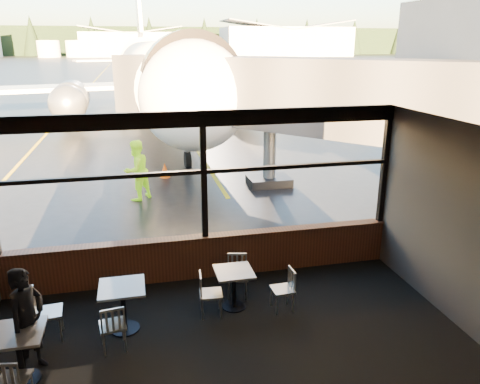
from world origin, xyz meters
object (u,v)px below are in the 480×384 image
object	(u,v)px
chair_left_s	(13,381)
cone_wing	(95,120)
chair_near_e	(282,290)
chair_mid_s	(113,326)
chair_near_w	(211,294)
passenger	(28,321)
cafe_table_left	(20,357)
ground_crew	(136,170)
chair_mid_w	(48,313)
airliner	(155,30)
cafe_table_mid	(124,308)
cafe_table_near	(234,289)
chair_near_n	(237,277)
cone_nose	(165,170)
jet_bridge	(288,122)

from	to	relation	value
chair_left_s	cone_wing	size ratio (longest dim) A/B	1.52
chair_near_e	chair_mid_s	bearing A→B (deg)	97.25
chair_near_w	passenger	world-z (taller)	passenger
chair_mid_s	passenger	distance (m)	1.26
cafe_table_left	ground_crew	distance (m)	8.42
chair_near_w	chair_mid_w	xyz separation A→B (m)	(-2.74, -0.09, 0.05)
airliner	cafe_table_mid	xyz separation A→B (m)	(-1.99, -22.97, -5.08)
airliner	cafe_table_near	size ratio (longest dim) A/B	47.81
cafe_table_near	cafe_table_mid	world-z (taller)	cafe_table_mid
cafe_table_mid	chair_near_w	bearing A→B (deg)	4.77
cafe_table_near	chair_mid_s	distance (m)	2.29
chair_mid_w	chair_left_s	size ratio (longest dim) A/B	1.11
airliner	chair_mid_s	world-z (taller)	airliner
cafe_table_near	chair_mid_w	distance (m)	3.21
airliner	chair_near_n	bearing A→B (deg)	-91.52
chair_near_w	chair_near_n	bearing A→B (deg)	136.45
chair_near_n	passenger	distance (m)	3.76
passenger	cafe_table_mid	bearing A→B (deg)	-27.35
ground_crew	cone_nose	distance (m)	2.70
chair_near_n	ground_crew	size ratio (longest dim) A/B	0.45
chair_near_w	chair_left_s	bearing A→B (deg)	-55.51
cafe_table_left	chair_near_n	bearing A→B (deg)	24.91
chair_mid_s	chair_left_s	distance (m)	1.62
chair_near_n	cone_nose	distance (m)	8.99
jet_bridge	cafe_table_near	bearing A→B (deg)	-115.65
passenger	ground_crew	bearing A→B (deg)	20.49
chair_near_n	jet_bridge	bearing A→B (deg)	-104.32
cafe_table_near	ground_crew	bearing A→B (deg)	103.21
cafe_table_left	passenger	size ratio (longest dim) A/B	0.49
chair_near_w	passenger	distance (m)	3.02
passenger	cone_nose	distance (m)	10.75
cafe_table_mid	ground_crew	bearing A→B (deg)	87.13
cafe_table_near	chair_near_n	world-z (taller)	chair_near_n
cone_nose	cone_wing	bearing A→B (deg)	104.27
cafe_table_near	cone_nose	world-z (taller)	cafe_table_near
cafe_table_near	cone_nose	bearing A→B (deg)	93.71
chair_near_e	chair_near_n	world-z (taller)	chair_near_n
cafe_table_left	cafe_table_mid	bearing A→B (deg)	34.81
airliner	jet_bridge	xyz separation A→B (m)	(3.27, -15.85, -3.19)
cafe_table_left	chair_near_n	xyz separation A→B (m)	(3.58, 1.66, 0.01)
jet_bridge	ground_crew	size ratio (longest dim) A/B	5.59
cafe_table_near	chair_near_w	size ratio (longest dim) A/B	0.90
chair_left_s	cone_nose	distance (m)	11.49
chair_mid_s	chair_mid_w	xyz separation A→B (m)	(-1.05, 0.54, 0.05)
airliner	chair_left_s	world-z (taller)	airliner
chair_near_e	cafe_table_mid	bearing A→B (deg)	87.70
jet_bridge	cone_nose	bearing A→B (deg)	147.24
jet_bridge	chair_near_n	world-z (taller)	jet_bridge
airliner	chair_near_w	xyz separation A→B (m)	(-0.46, -22.84, -5.08)
cafe_table_mid	chair_left_s	xyz separation A→B (m)	(-1.42, -1.53, 0.01)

